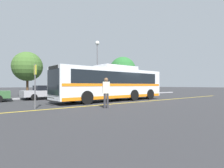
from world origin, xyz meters
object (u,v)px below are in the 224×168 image
parked_car_1 (46,92)px  bus_stop_sign (35,81)px  transit_bus (112,83)px  pedestrian_0 (106,91)px  tree_0 (27,67)px  street_lamp (97,55)px  tree_2 (123,70)px

parked_car_1 → bus_stop_sign: 7.73m
transit_bus → pedestrian_0: bearing=136.7°
parked_car_1 → tree_0: size_ratio=0.82×
transit_bus → tree_0: bearing=20.6°
transit_bus → bus_stop_sign: 7.13m
pedestrian_0 → bus_stop_sign: (-3.57, 2.21, 0.59)m
transit_bus → street_lamp: size_ratio=1.51×
parked_car_1 → tree_0: 6.65m
street_lamp → tree_0: size_ratio=1.31×
transit_bus → tree_2: (9.56, 9.62, 2.35)m
parked_car_1 → tree_2: (13.79, 4.06, 3.27)m
street_lamp → bus_stop_sign: bearing=-138.2°
transit_bus → bus_stop_sign: transit_bus is taller
pedestrian_0 → tree_0: (-1.37, 15.26, 2.69)m
bus_stop_sign → tree_0: bearing=-11.5°
pedestrian_0 → tree_0: 15.56m
transit_bus → pedestrian_0: transit_bus is taller
pedestrian_0 → transit_bus: bearing=75.3°
transit_bus → tree_0: (-4.75, 11.44, 2.14)m
pedestrian_0 → bus_stop_sign: 4.24m
tree_0 → parked_car_1: bearing=-85.0°
bus_stop_sign → tree_2: size_ratio=0.43×
pedestrian_0 → parked_car_1: bearing=121.9°
tree_2 → pedestrian_0: bearing=-133.9°
transit_bus → tree_0: 12.57m
transit_bus → street_lamp: bearing=-24.6°
parked_car_1 → pedestrian_0: bearing=1.3°
pedestrian_0 → bus_stop_sign: size_ratio=0.71×
pedestrian_0 → tree_0: bearing=121.8°
bus_stop_sign → transit_bus: bearing=-78.8°
transit_bus → tree_2: tree_2 is taller
transit_bus → tree_0: size_ratio=1.99×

